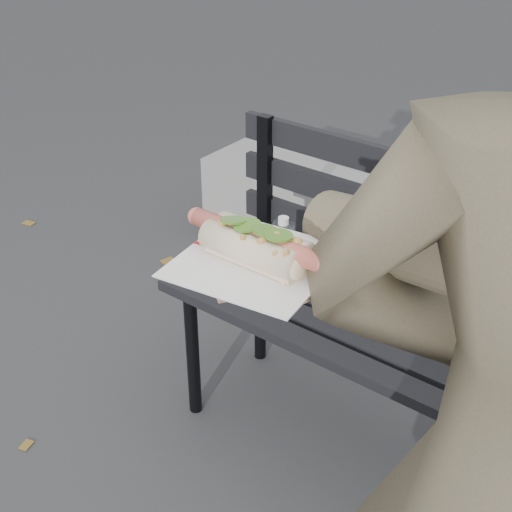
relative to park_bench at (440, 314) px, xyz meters
The scene contains 3 objects.
park_bench is the anchor object (origin of this frame).
concrete_block 1.15m from the park_bench, 133.53° to the left, with size 1.20×0.40×0.40m, color slate.
held_hotdog 1.05m from the park_bench, 72.76° to the right, with size 0.62×0.30×0.20m.
Camera 1 is at (0.41, -0.60, 1.59)m, focal length 50.00 mm.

